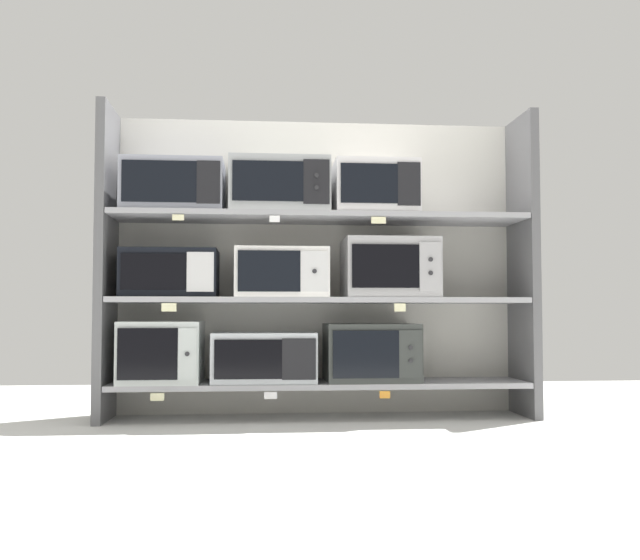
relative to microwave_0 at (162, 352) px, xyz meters
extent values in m
cube|color=silver|center=(0.87, -1.00, -0.38)|extent=(6.30, 6.00, 0.02)
cube|color=beige|center=(0.87, 0.23, 0.49)|extent=(2.50, 0.04, 1.73)
cube|color=#5B5B5E|center=(-0.31, 0.00, 0.49)|extent=(0.05, 0.41, 1.73)
cube|color=#5B5B5E|center=(2.06, 0.00, 0.49)|extent=(0.05, 0.41, 1.73)
cube|color=#99999E|center=(0.87, 0.00, -0.18)|extent=(2.30, 0.41, 0.03)
cube|color=#B6BEBB|center=(0.00, 0.00, 0.00)|extent=(0.43, 0.41, 0.34)
cube|color=black|center=(-0.04, -0.20, 0.00)|extent=(0.31, 0.01, 0.27)
cube|color=#B6BEBB|center=(0.16, -0.20, 0.00)|extent=(0.10, 0.01, 0.27)
cylinder|color=#262628|center=(0.16, -0.21, 0.00)|extent=(0.02, 0.01, 0.02)
cube|color=#B5BBC1|center=(0.56, 0.00, -0.03)|extent=(0.57, 0.38, 0.27)
cube|color=black|center=(0.48, -0.19, -0.03)|extent=(0.36, 0.01, 0.21)
cube|color=black|center=(0.75, -0.19, -0.03)|extent=(0.18, 0.01, 0.22)
cube|color=#313532|center=(1.16, 0.00, -0.01)|extent=(0.51, 0.40, 0.32)
cube|color=black|center=(1.10, -0.20, -0.01)|extent=(0.36, 0.01, 0.25)
cube|color=#313532|center=(1.35, -0.20, -0.01)|extent=(0.12, 0.01, 0.26)
cylinder|color=#262628|center=(1.35, -0.21, -0.04)|extent=(0.02, 0.01, 0.02)
cylinder|color=#262628|center=(1.35, -0.21, 0.03)|extent=(0.02, 0.01, 0.02)
cube|color=beige|center=(0.01, -0.20, -0.22)|extent=(0.07, 0.00, 0.04)
cube|color=white|center=(0.60, -0.20, -0.22)|extent=(0.07, 0.00, 0.04)
cube|color=orange|center=(1.21, -0.20, -0.22)|extent=(0.06, 0.00, 0.04)
cube|color=#99999E|center=(0.87, 0.00, 0.29)|extent=(2.30, 0.41, 0.03)
cube|color=black|center=(0.04, 0.00, 0.43)|extent=(0.52, 0.33, 0.26)
cube|color=black|center=(-0.02, -0.17, 0.43)|extent=(0.35, 0.01, 0.19)
cube|color=silver|center=(0.22, -0.17, 0.43)|extent=(0.14, 0.01, 0.21)
cube|color=white|center=(0.66, 0.00, 0.44)|extent=(0.51, 0.41, 0.27)
cube|color=black|center=(0.59, -0.21, 0.44)|extent=(0.33, 0.01, 0.22)
cube|color=silver|center=(0.83, -0.21, 0.44)|extent=(0.15, 0.01, 0.22)
cylinder|color=#262628|center=(0.83, -0.21, 0.44)|extent=(0.02, 0.01, 0.02)
cube|color=#A2A0A3|center=(1.27, 0.00, 0.47)|extent=(0.52, 0.39, 0.33)
cube|color=black|center=(1.21, -0.20, 0.47)|extent=(0.37, 0.01, 0.24)
cube|color=#A2A0A3|center=(1.46, -0.20, 0.47)|extent=(0.12, 0.01, 0.27)
cylinder|color=#262628|center=(1.46, -0.21, 0.43)|extent=(0.02, 0.01, 0.02)
cylinder|color=#262628|center=(1.46, -0.21, 0.50)|extent=(0.02, 0.01, 0.02)
cube|color=beige|center=(0.06, -0.20, 0.24)|extent=(0.08, 0.00, 0.04)
cube|color=beige|center=(1.29, -0.20, 0.24)|extent=(0.06, 0.00, 0.04)
cube|color=#99999E|center=(0.87, 0.00, 0.75)|extent=(2.30, 0.41, 0.03)
cube|color=#999CAB|center=(0.06, 0.00, 0.91)|extent=(0.55, 0.36, 0.29)
cube|color=black|center=(0.00, -0.18, 0.91)|extent=(0.39, 0.01, 0.22)
cube|color=black|center=(0.26, -0.18, 0.91)|extent=(0.12, 0.01, 0.23)
cube|color=#A1A4A6|center=(0.64, 0.00, 0.92)|extent=(0.55, 0.41, 0.30)
cube|color=black|center=(0.58, -0.21, 0.92)|extent=(0.38, 0.01, 0.22)
cube|color=black|center=(0.84, -0.20, 0.92)|extent=(0.14, 0.01, 0.24)
cylinder|color=#262628|center=(0.84, -0.21, 0.89)|extent=(0.02, 0.01, 0.02)
cylinder|color=#262628|center=(0.84, -0.21, 0.95)|extent=(0.02, 0.01, 0.02)
cube|color=silver|center=(1.18, 0.00, 0.92)|extent=(0.47, 0.38, 0.30)
cube|color=black|center=(1.13, -0.19, 0.92)|extent=(0.31, 0.01, 0.22)
cube|color=black|center=(1.35, -0.19, 0.92)|extent=(0.13, 0.01, 0.24)
cube|color=beige|center=(0.10, -0.20, 0.72)|extent=(0.06, 0.00, 0.03)
cube|color=white|center=(0.61, -0.20, 0.72)|extent=(0.05, 0.00, 0.04)
cube|color=beige|center=(1.18, -0.20, 0.72)|extent=(0.08, 0.00, 0.04)
camera|label=1|loc=(0.55, -3.94, 0.20)|focal=39.43mm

